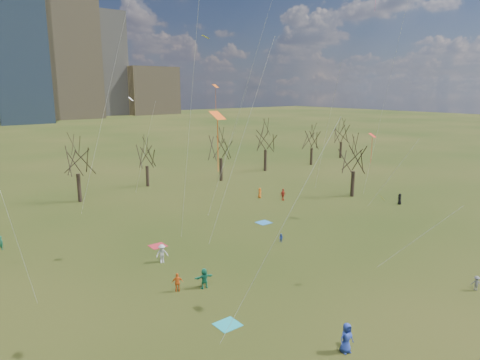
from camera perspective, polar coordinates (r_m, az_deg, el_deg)
ground at (r=36.25m, az=12.16°, el=-14.12°), size 500.00×500.00×0.00m
bare_tree_row at (r=63.68m, az=-14.24°, el=3.00°), size 113.04×29.80×9.50m
blanket_teal at (r=30.95m, az=-1.67°, el=-18.71°), size 1.60×1.50×0.03m
blanket_navy at (r=51.75m, az=3.18°, el=-5.69°), size 1.60×1.50×0.03m
blanket_crimson at (r=45.17m, az=-10.90°, el=-8.62°), size 1.60×1.50×0.03m
person_0 at (r=28.57m, az=14.01°, el=-19.75°), size 1.05×0.80×1.93m
person_3 at (r=39.93m, az=28.98°, el=-11.94°), size 0.80×0.90×1.21m
person_4 at (r=35.23m, az=-8.32°, el=-13.36°), size 0.99×0.75×1.56m
person_5 at (r=35.51m, az=-4.79°, el=-12.93°), size 1.64×0.78×1.70m
person_6 at (r=63.42m, az=20.52°, el=-2.38°), size 0.82×0.90×1.55m
person_8 at (r=45.42m, az=5.50°, el=-7.71°), size 0.47×0.54×0.95m
person_9 at (r=40.77m, az=-10.36°, el=-9.62°), size 1.27×0.91×1.77m
person_10 at (r=61.81m, az=5.75°, el=-1.94°), size 1.02×0.47×1.71m
person_12 at (r=62.92m, az=2.65°, el=-1.73°), size 0.63×0.82×1.50m
person_13 at (r=49.48m, az=-29.23°, el=-7.30°), size 0.40×0.56×1.41m
kites_airborne at (r=40.64m, az=-0.61°, el=10.50°), size 56.40×48.54×36.46m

